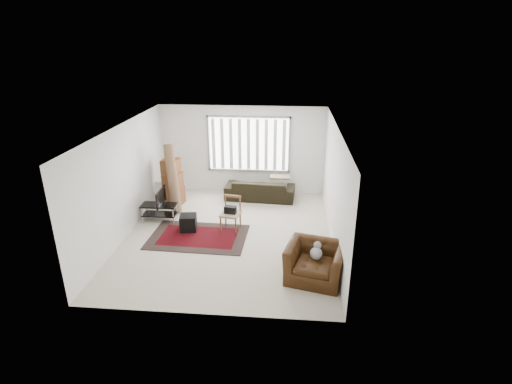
# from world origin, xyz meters

# --- Properties ---
(room) EXTENTS (6.00, 6.02, 2.71)m
(room) POSITION_xyz_m (0.03, 0.51, 1.76)
(room) COLOR beige
(room) RESTS_ON ground
(persian_rug) EXTENTS (2.40, 1.65, 0.02)m
(persian_rug) POSITION_xyz_m (-0.73, -0.15, 0.01)
(persian_rug) COLOR black
(persian_rug) RESTS_ON ground
(tv_stand) EXTENTS (0.93, 0.42, 0.46)m
(tv_stand) POSITION_xyz_m (-1.95, 0.69, 0.33)
(tv_stand) COLOR black
(tv_stand) RESTS_ON ground
(tv) EXTENTS (0.10, 0.75, 0.43)m
(tv) POSITION_xyz_m (-1.95, 0.69, 0.68)
(tv) COLOR black
(tv) RESTS_ON tv_stand
(subwoofer) EXTENTS (0.45, 0.45, 0.40)m
(subwoofer) POSITION_xyz_m (-1.05, 0.18, 0.22)
(subwoofer) COLOR black
(subwoofer) RESTS_ON persian_rug
(moving_boxes) EXTENTS (0.61, 0.56, 1.35)m
(moving_boxes) POSITION_xyz_m (-1.90, 1.85, 0.63)
(moving_boxes) COLOR brown
(moving_boxes) RESTS_ON ground
(white_flatpack) EXTENTS (0.54, 0.25, 0.67)m
(white_flatpack) POSITION_xyz_m (-2.15, 1.78, 0.34)
(white_flatpack) COLOR silver
(white_flatpack) RESTS_ON ground
(rolled_rug) EXTENTS (0.64, 0.90, 1.87)m
(rolled_rug) POSITION_xyz_m (-1.76, 1.44, 0.94)
(rolled_rug) COLOR brown
(rolled_rug) RESTS_ON ground
(sofa) EXTENTS (2.11, 1.02, 0.79)m
(sofa) POSITION_xyz_m (0.59, 2.45, 0.40)
(sofa) COLOR black
(sofa) RESTS_ON ground
(side_chair) EXTENTS (0.54, 0.54, 0.87)m
(side_chair) POSITION_xyz_m (0.01, 0.34, 0.48)
(side_chair) COLOR #8C765B
(side_chair) RESTS_ON ground
(armchair) EXTENTS (1.35, 1.24, 0.85)m
(armchair) POSITION_xyz_m (2.02, -1.69, 0.43)
(armchair) COLOR #381E0B
(armchair) RESTS_ON ground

